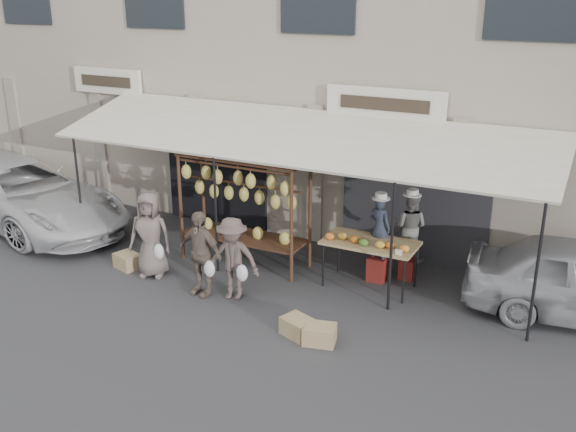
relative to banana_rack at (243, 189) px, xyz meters
name	(u,v)px	position (x,y,z in m)	size (l,w,h in m)	color
ground_plane	(230,306)	(0.75, -1.73, -1.56)	(90.00, 90.00, 0.00)	#2D2D30
shophouse	(369,59)	(0.75, 4.76, 2.08)	(24.00, 6.15, 7.30)	#A49B8C
awning	(290,137)	(0.76, 0.54, 1.01)	(10.00, 2.35, 2.92)	beige
banana_rack	(243,189)	(0.00, 0.00, 0.00)	(2.60, 0.90, 2.24)	black
produce_table	(369,244)	(2.62, 0.07, -0.69)	(1.70, 0.90, 1.04)	tan
vendor_left	(379,227)	(2.67, 0.46, -0.49)	(0.44, 0.29, 1.20)	#2A3040
vendor_right	(410,227)	(3.16, 0.79, -0.51)	(0.64, 0.50, 1.31)	slate
customer_left	(150,235)	(-1.27, -1.32, -0.73)	(0.81, 0.53, 1.66)	#665956
customer_mid	(200,253)	(0.02, -1.54, -0.77)	(0.93, 0.39, 1.58)	#6E5D50
customer_right	(233,259)	(0.63, -1.43, -0.80)	(0.98, 0.56, 1.52)	brown
stool_left	(377,269)	(2.67, 0.46, -1.33)	(0.34, 0.34, 0.47)	maroon
stool_right	(407,269)	(3.16, 0.79, -1.36)	(0.29, 0.29, 0.40)	maroon
crate_near_a	(298,327)	(2.25, -2.09, -1.41)	(0.50, 0.38, 0.30)	tan
crate_near_b	(320,334)	(2.66, -2.14, -1.41)	(0.50, 0.38, 0.30)	tan
crate_far	(128,261)	(-1.93, -1.29, -1.41)	(0.50, 0.38, 0.30)	tan
van	(14,175)	(-6.30, -0.13, -0.52)	(2.31, 5.01, 2.09)	silver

